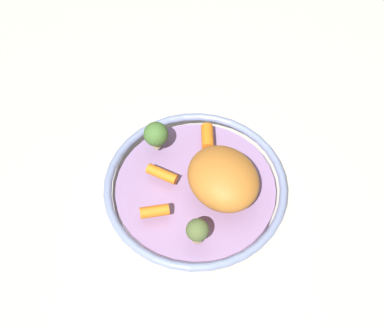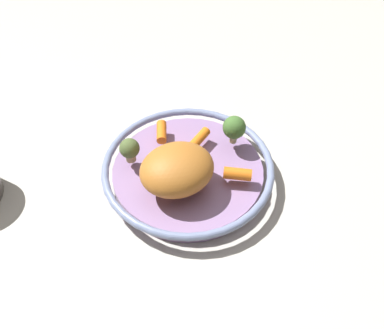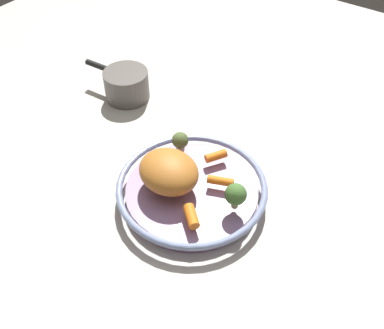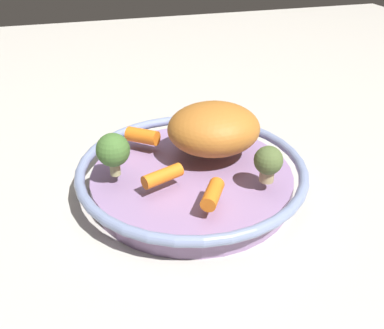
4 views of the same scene
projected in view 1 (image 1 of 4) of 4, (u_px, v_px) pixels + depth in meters
name	position (u px, v px, depth m)	size (l,w,h in m)	color
ground_plane	(196.00, 197.00, 0.99)	(2.21, 2.21, 0.00)	#B7B2A8
serving_bowl	(196.00, 190.00, 0.97)	(0.32, 0.32, 0.05)	#8E709E
roast_chicken_piece	(223.00, 178.00, 0.91)	(0.13, 0.11, 0.07)	#B16827
baby_carrot_near_rim	(162.00, 174.00, 0.95)	(0.02, 0.02, 0.06)	orange
baby_carrot_right	(155.00, 212.00, 0.91)	(0.02, 0.02, 0.05)	orange
baby_carrot_left	(207.00, 137.00, 0.99)	(0.02, 0.02, 0.05)	orange
broccoli_floret_mid	(154.00, 136.00, 0.96)	(0.04, 0.04, 0.06)	tan
broccoli_floret_large	(197.00, 231.00, 0.87)	(0.04, 0.04, 0.05)	tan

